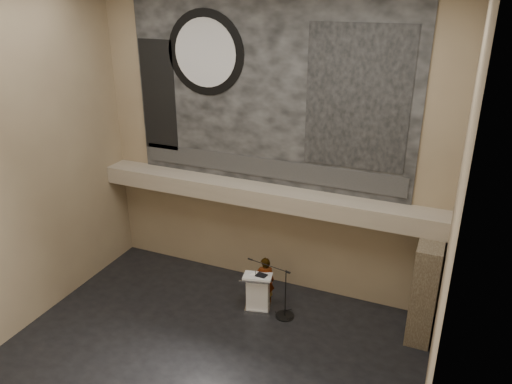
% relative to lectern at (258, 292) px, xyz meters
% --- Properties ---
extents(floor, '(10.00, 10.00, 0.00)m').
position_rel_lectern_xyz_m(floor, '(-0.38, -2.44, -0.55)').
color(floor, black).
rests_on(floor, ground).
extents(wall_back, '(10.00, 0.02, 8.50)m').
position_rel_lectern_xyz_m(wall_back, '(-0.38, 1.56, 3.70)').
color(wall_back, '#836E53').
rests_on(wall_back, floor).
extents(wall_front, '(10.00, 0.02, 8.50)m').
position_rel_lectern_xyz_m(wall_front, '(-0.38, -6.44, 3.70)').
color(wall_front, '#836E53').
rests_on(wall_front, floor).
extents(wall_left, '(0.02, 8.00, 8.50)m').
position_rel_lectern_xyz_m(wall_left, '(-5.38, -2.44, 3.70)').
color(wall_left, '#836E53').
rests_on(wall_left, floor).
extents(wall_right, '(0.02, 8.00, 8.50)m').
position_rel_lectern_xyz_m(wall_right, '(4.62, -2.44, 3.70)').
color(wall_right, '#836E53').
rests_on(wall_right, floor).
extents(soffit, '(10.00, 0.80, 0.50)m').
position_rel_lectern_xyz_m(soffit, '(-0.38, 1.16, 2.40)').
color(soffit, gray).
rests_on(soffit, wall_back).
extents(sprinkler_left, '(0.04, 0.04, 0.06)m').
position_rel_lectern_xyz_m(sprinkler_left, '(-1.98, 1.11, 2.12)').
color(sprinkler_left, '#B2893D').
rests_on(sprinkler_left, soffit).
extents(sprinkler_right, '(0.04, 0.04, 0.06)m').
position_rel_lectern_xyz_m(sprinkler_right, '(1.52, 1.11, 2.12)').
color(sprinkler_right, '#B2893D').
rests_on(sprinkler_right, soffit).
extents(banner, '(8.00, 0.05, 5.00)m').
position_rel_lectern_xyz_m(banner, '(-0.38, 1.53, 5.15)').
color(banner, black).
rests_on(banner, wall_back).
extents(banner_text_strip, '(7.76, 0.02, 0.55)m').
position_rel_lectern_xyz_m(banner_text_strip, '(-0.38, 1.49, 3.10)').
color(banner_text_strip, '#2B2B2B').
rests_on(banner_text_strip, banner).
extents(banner_clock_rim, '(2.30, 0.02, 2.30)m').
position_rel_lectern_xyz_m(banner_clock_rim, '(-2.18, 1.49, 6.15)').
color(banner_clock_rim, black).
rests_on(banner_clock_rim, banner).
extents(banner_clock_face, '(1.84, 0.02, 1.84)m').
position_rel_lectern_xyz_m(banner_clock_face, '(-2.18, 1.47, 6.15)').
color(banner_clock_face, silver).
rests_on(banner_clock_face, banner).
extents(banner_building_print, '(2.60, 0.02, 3.60)m').
position_rel_lectern_xyz_m(banner_building_print, '(2.02, 1.49, 5.25)').
color(banner_building_print, black).
rests_on(banner_building_print, banner).
extents(banner_brick_print, '(1.10, 0.02, 3.20)m').
position_rel_lectern_xyz_m(banner_brick_print, '(-3.78, 1.49, 4.85)').
color(banner_brick_print, black).
rests_on(banner_brick_print, banner).
extents(stone_pier, '(0.60, 1.40, 2.70)m').
position_rel_lectern_xyz_m(stone_pier, '(4.27, 0.71, 0.80)').
color(stone_pier, '#433729').
rests_on(stone_pier, floor).
extents(lectern, '(0.88, 0.71, 1.14)m').
position_rel_lectern_xyz_m(lectern, '(0.00, 0.00, 0.00)').
color(lectern, silver).
rests_on(lectern, floor).
extents(binder, '(0.31, 0.26, 0.04)m').
position_rel_lectern_xyz_m(binder, '(0.10, -0.01, 0.56)').
color(binder, black).
rests_on(binder, lectern).
extents(papers, '(0.27, 0.32, 0.00)m').
position_rel_lectern_xyz_m(papers, '(-0.10, -0.05, 0.55)').
color(papers, white).
rests_on(papers, lectern).
extents(speaker_person, '(0.63, 0.54, 1.47)m').
position_rel_lectern_xyz_m(speaker_person, '(0.07, 0.34, 0.18)').
color(speaker_person, silver).
rests_on(speaker_person, floor).
extents(mic_stand, '(1.45, 0.52, 1.47)m').
position_rel_lectern_xyz_m(mic_stand, '(0.78, -0.02, -0.33)').
color(mic_stand, black).
rests_on(mic_stand, floor).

